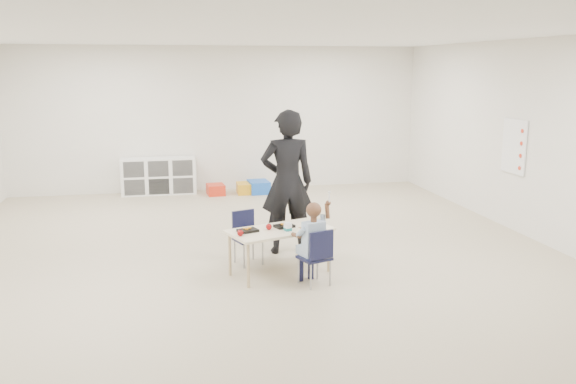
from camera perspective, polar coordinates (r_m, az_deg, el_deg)
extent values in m
plane|color=tan|center=(7.93, -3.15, -6.05)|extent=(9.00, 9.00, 0.00)
plane|color=white|center=(7.56, -3.39, 14.61)|extent=(9.00, 9.00, 0.00)
cube|color=white|center=(12.06, -6.47, 6.81)|extent=(8.00, 0.02, 2.80)
cube|color=white|center=(3.33, 8.44, -6.21)|extent=(8.00, 0.02, 2.80)
cube|color=white|center=(9.11, 22.56, 4.41)|extent=(0.02, 9.00, 2.80)
cube|color=#FFF1CB|center=(7.14, -0.78, -3.60)|extent=(1.32, 0.95, 0.03)
cube|color=black|center=(7.20, -0.36, -3.20)|extent=(0.26, 0.22, 0.03)
cube|color=black|center=(7.03, -3.79, -3.62)|extent=(0.26, 0.22, 0.03)
cube|color=white|center=(7.02, -0.02, -3.31)|extent=(0.09, 0.09, 0.10)
ellipsoid|color=tan|center=(7.16, 1.63, -3.14)|extent=(0.09, 0.09, 0.07)
sphere|color=maroon|center=(7.10, -1.80, -3.27)|extent=(0.07, 0.07, 0.07)
sphere|color=maroon|center=(6.85, -4.49, -3.84)|extent=(0.07, 0.07, 0.07)
cube|color=white|center=(11.93, -12.01, 1.48)|extent=(1.40, 0.40, 0.70)
cube|color=white|center=(9.61, 20.40, 4.01)|extent=(0.02, 0.60, 0.80)
imported|color=black|center=(7.88, -0.09, 0.92)|extent=(0.70, 0.48, 1.88)
cube|color=red|center=(11.72, -6.78, 0.23)|extent=(0.34, 0.43, 0.20)
cube|color=orange|center=(11.78, -4.00, 0.36)|extent=(0.34, 0.43, 0.20)
cube|color=blue|center=(11.81, -2.76, 0.49)|extent=(0.41, 0.51, 0.24)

